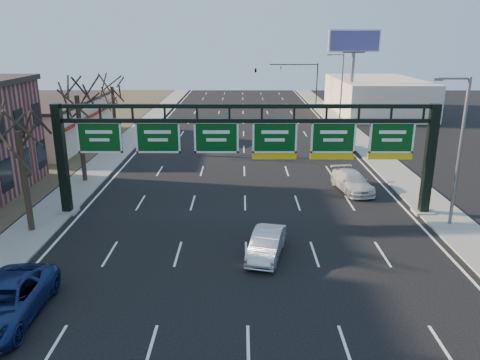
{
  "coord_description": "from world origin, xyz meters",
  "views": [
    {
      "loc": [
        -0.27,
        -20.78,
        11.23
      ],
      "look_at": [
        -0.34,
        5.07,
        3.2
      ],
      "focal_mm": 35.0,
      "sensor_mm": 36.0,
      "label": 1
    }
  ],
  "objects_px": {
    "sign_gantry": "(248,145)",
    "car_silver_sedan": "(267,244)",
    "car_blue_suv": "(4,302)",
    "car_white_wagon": "(352,182)"
  },
  "relations": [
    {
      "from": "sign_gantry",
      "to": "car_silver_sedan",
      "type": "height_order",
      "value": "sign_gantry"
    },
    {
      "from": "car_blue_suv",
      "to": "car_silver_sedan",
      "type": "height_order",
      "value": "car_blue_suv"
    },
    {
      "from": "sign_gantry",
      "to": "car_silver_sedan",
      "type": "bearing_deg",
      "value": -81.73
    },
    {
      "from": "sign_gantry",
      "to": "car_white_wagon",
      "type": "xyz_separation_m",
      "value": [
        7.9,
        4.7,
        -3.91
      ]
    },
    {
      "from": "car_silver_sedan",
      "to": "car_white_wagon",
      "type": "relative_size",
      "value": 0.86
    },
    {
      "from": "car_silver_sedan",
      "to": "car_white_wagon",
      "type": "xyz_separation_m",
      "value": [
        6.99,
        10.96,
        0.02
      ]
    },
    {
      "from": "sign_gantry",
      "to": "car_blue_suv",
      "type": "bearing_deg",
      "value": -129.79
    },
    {
      "from": "car_white_wagon",
      "to": "sign_gantry",
      "type": "bearing_deg",
      "value": -159.21
    },
    {
      "from": "sign_gantry",
      "to": "car_blue_suv",
      "type": "height_order",
      "value": "sign_gantry"
    },
    {
      "from": "sign_gantry",
      "to": "car_white_wagon",
      "type": "height_order",
      "value": "sign_gantry"
    }
  ]
}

